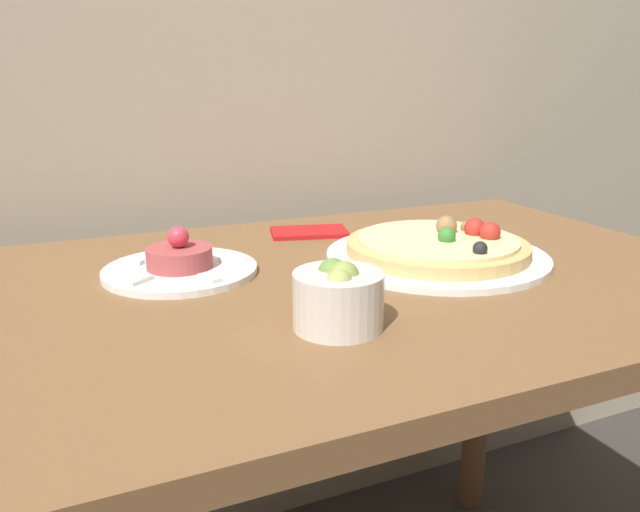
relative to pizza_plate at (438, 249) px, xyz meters
name	(u,v)px	position (x,y,z in m)	size (l,w,h in m)	color
dining_table	(324,350)	(-0.21, -0.02, -0.13)	(1.25, 0.77, 0.79)	brown
pizza_plate	(438,249)	(0.00, 0.00, 0.00)	(0.35, 0.35, 0.06)	white
tartare_plate	(180,265)	(-0.39, 0.09, 0.00)	(0.23, 0.23, 0.07)	white
small_bowl	(338,296)	(-0.27, -0.19, 0.02)	(0.11, 0.11, 0.08)	silver
napkin	(309,232)	(-0.13, 0.23, -0.01)	(0.16, 0.12, 0.01)	red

